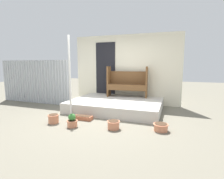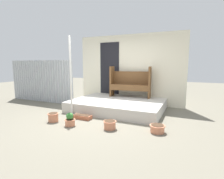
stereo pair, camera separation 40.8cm
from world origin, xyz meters
name	(u,v)px [view 2 (the right image)]	position (x,y,z in m)	size (l,w,h in m)	color
ground_plane	(99,118)	(0.00, 0.00, 0.00)	(24.00, 24.00, 0.00)	#706B5B
porch_slab	(118,105)	(0.13, 1.06, 0.17)	(2.90, 2.12, 0.33)	beige
house_wall	(128,70)	(0.09, 2.15, 1.30)	(4.10, 0.08, 2.60)	beige
fence_corrugated	(41,81)	(-3.23, 1.01, 0.83)	(3.17, 0.05, 1.66)	#ADB2B7
support_post	(71,76)	(-0.90, -0.05, 1.15)	(0.06, 0.06, 2.31)	white
bench	(130,82)	(0.31, 1.80, 0.88)	(1.47, 0.53, 1.10)	brown
flower_pot_left	(53,117)	(-0.97, -0.75, 0.13)	(0.29, 0.29, 0.23)	tan
flower_pot_middle	(70,120)	(-0.36, -0.83, 0.14)	(0.27, 0.27, 0.33)	tan
flower_pot_right	(110,124)	(0.62, -0.62, 0.11)	(0.31, 0.31, 0.20)	tan
flower_pot_far_right	(157,128)	(1.67, -0.37, 0.10)	(0.35, 0.35, 0.17)	tan
planter_box_rect	(82,117)	(-0.40, -0.24, 0.06)	(0.51, 0.21, 0.11)	#B26042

